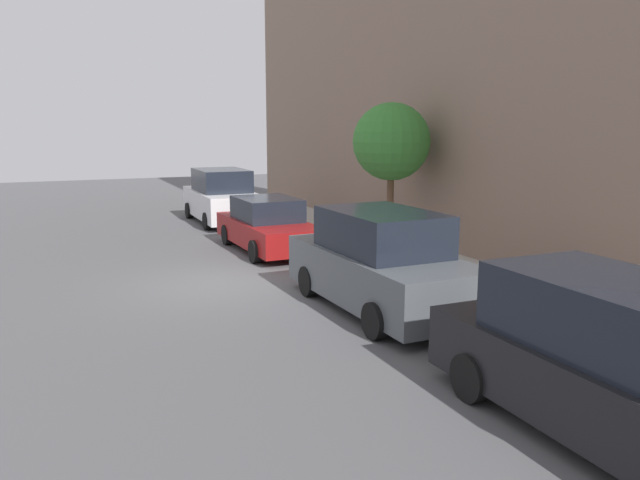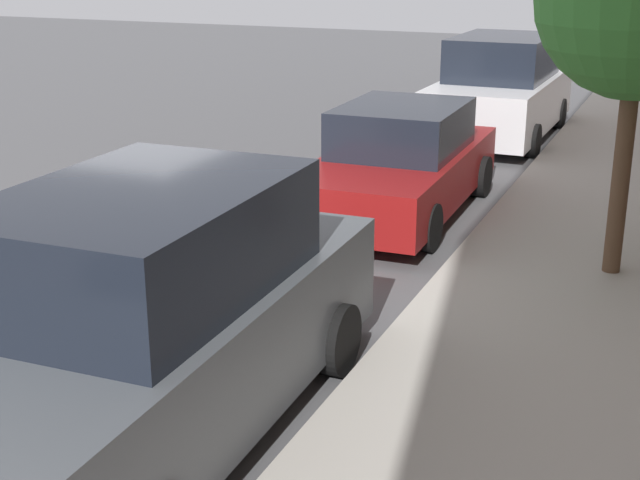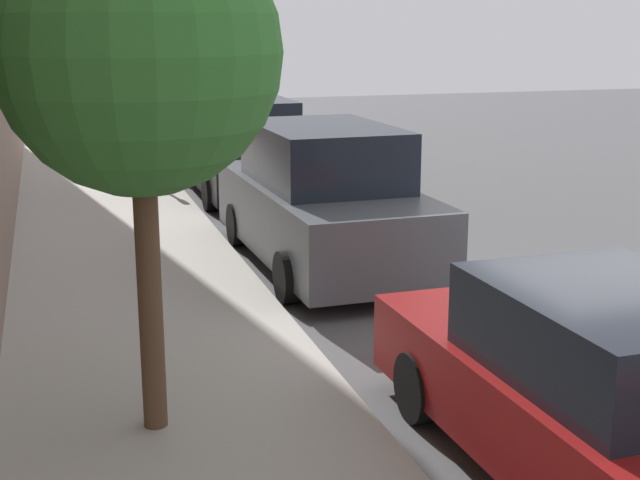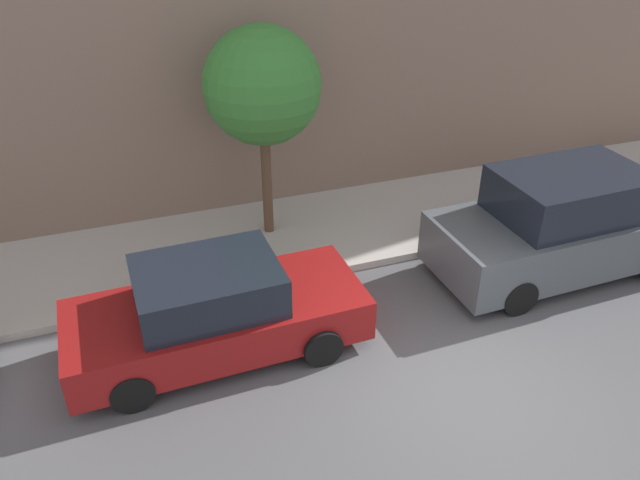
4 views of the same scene
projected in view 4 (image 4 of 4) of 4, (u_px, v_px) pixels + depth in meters
name	position (u px, v px, depth m)	size (l,w,h in m)	color
ground_plane	(470.00, 395.00, 8.96)	(60.00, 60.00, 0.00)	#515154
sidewalk	(342.00, 227.00, 12.99)	(3.07, 32.00, 0.15)	#B2ADA3
parked_suv_second	(563.00, 225.00, 11.32)	(2.08, 4.84, 1.98)	#4C5156
parked_sedan_third	(215.00, 311.00, 9.46)	(1.92, 4.54, 1.54)	maroon
street_tree	(262.00, 86.00, 11.18)	(2.15, 2.15, 4.07)	brown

